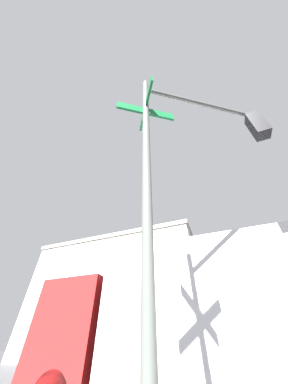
# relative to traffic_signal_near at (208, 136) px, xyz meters

# --- Properties ---
(traffic_signal_near) EXTENTS (2.90, 2.11, 6.20)m
(traffic_signal_near) POSITION_rel_traffic_signal_near_xyz_m (0.00, 0.00, 0.00)
(traffic_signal_near) COLOR #474C47
(traffic_signal_near) RESTS_ON ground_plane
(building_stucco) EXTENTS (18.87, 24.88, 11.14)m
(building_stucco) POSITION_rel_traffic_signal_near_xyz_m (-11.57, 26.57, 1.18)
(building_stucco) COLOR silver
(building_stucco) RESTS_ON ground_plane
(box_truck_second) EXTENTS (7.48, 2.45, 3.55)m
(box_truck_second) POSITION_rel_traffic_signal_near_xyz_m (-1.47, 3.44, -2.47)
(box_truck_second) COLOR #B21919
(box_truck_second) RESTS_ON ground_plane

